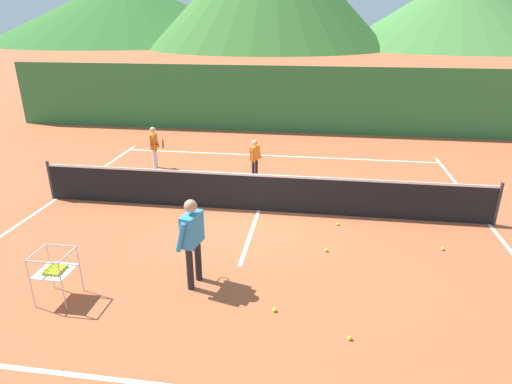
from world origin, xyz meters
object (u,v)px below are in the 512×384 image
Objects in this scene: tennis_ball_4 at (275,310)px; tennis_ball_5 at (442,249)px; student_1 at (255,156)px; student_0 at (154,144)px; tennis_ball_6 at (326,250)px; tennis_net at (259,192)px; tennis_ball_0 at (350,338)px; tennis_ball_2 at (193,248)px; ball_cart at (55,270)px; tennis_ball_3 at (338,224)px; instructor at (192,235)px.

tennis_ball_4 and tennis_ball_5 have the same top height.
student_0 is at bearing 172.56° from student_1.
student_0 is 20.08× the size of tennis_ball_6.
tennis_ball_0 is (2.01, -4.51, -0.47)m from tennis_net.
student_0 reaches higher than tennis_net.
student_0 is 20.08× the size of tennis_ball_2.
ball_cart is 2.73m from tennis_ball_2.
tennis_ball_5 is (3.26, 2.55, 0.00)m from tennis_ball_4.
student_0 is at bearing 149.34° from tennis_ball_3.
student_0 is at bearing 143.15° from tennis_net.
tennis_ball_5 is at bearing -19.45° from tennis_net.
student_1 is 4.64m from tennis_ball_2.
tennis_net is at bearing 114.07° from tennis_ball_0.
ball_cart is at bearing -83.11° from student_0.
tennis_ball_3 is 1.00× the size of tennis_ball_6.
instructor is 24.44× the size of tennis_ball_6.
student_0 reaches higher than tennis_ball_4.
tennis_ball_4 is 1.00× the size of tennis_ball_5.
tennis_ball_4 is (-1.13, -3.42, 0.00)m from tennis_ball_3.
tennis_ball_4 is 1.00× the size of tennis_ball_6.
tennis_ball_4 is at bearing -56.17° from student_0.
student_0 is 6.65m from tennis_ball_3.
tennis_net is at bearing 55.37° from ball_cart.
student_1 is 6.52m from tennis_ball_4.
tennis_ball_6 is (5.40, -4.65, -0.79)m from student_0.
ball_cart is (-2.88, -4.17, 0.08)m from tennis_net.
student_1 is 17.53× the size of tennis_ball_2.
tennis_ball_5 and tennis_ball_6 have the same top height.
tennis_ball_4 and tennis_ball_6 have the same top height.
student_0 is 7.17m from tennis_ball_6.
tennis_ball_4 is (0.82, -3.99, -0.47)m from tennis_net.
student_0 is at bearing 116.05° from instructor.
student_0 is 3.31m from student_1.
student_0 is 8.20m from tennis_ball_4.
ball_cart is 5.14m from tennis_ball_6.
tennis_ball_5 is at bearing 55.92° from tennis_ball_0.
ball_cart is 6.05m from tennis_ball_3.
tennis_ball_4 is (1.91, -1.81, 0.00)m from tennis_ball_2.
instructor is 6.88m from student_0.
tennis_ball_4 is at bearing -78.72° from student_1.
student_0 is 9.32m from tennis_ball_0.
student_1 reaches higher than tennis_ball_0.
student_0 is at bearing 96.89° from ball_cart.
ball_cart is at bearing 176.08° from tennis_ball_0.
tennis_ball_2 is at bearing -173.34° from tennis_ball_6.
tennis_ball_6 is at bearing -63.35° from student_1.
student_0 is 5.69m from tennis_ball_2.
instructor is 1.85× the size of ball_cart.
tennis_ball_5 is (4.53, -3.81, -0.68)m from student_1.
ball_cart is 13.22× the size of tennis_ball_0.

